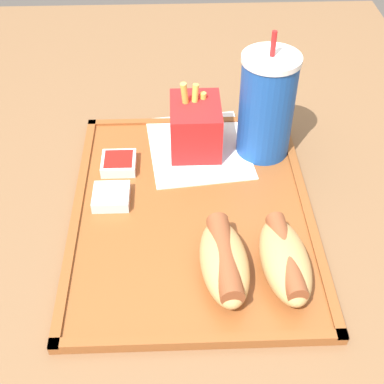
{
  "coord_description": "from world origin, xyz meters",
  "views": [
    {
      "loc": [
        0.56,
        0.01,
        1.26
      ],
      "look_at": [
        0.05,
        0.03,
        0.79
      ],
      "focal_mm": 50.0,
      "sensor_mm": 36.0,
      "label": 1
    }
  ],
  "objects_px": {
    "fries_carton": "(195,126)",
    "sauce_cup_mayo": "(111,196)",
    "hot_dog_far": "(285,260)",
    "hot_dog_near": "(224,261)",
    "sauce_cup_ketchup": "(119,163)",
    "soda_cup": "(267,106)"
  },
  "relations": [
    {
      "from": "fries_carton",
      "to": "sauce_cup_mayo",
      "type": "bearing_deg",
      "value": -45.9
    },
    {
      "from": "hot_dog_far",
      "to": "hot_dog_near",
      "type": "bearing_deg",
      "value": -90.0
    },
    {
      "from": "hot_dog_far",
      "to": "hot_dog_near",
      "type": "distance_m",
      "value": 0.07
    },
    {
      "from": "fries_carton",
      "to": "sauce_cup_ketchup",
      "type": "distance_m",
      "value": 0.12
    },
    {
      "from": "sauce_cup_mayo",
      "to": "sauce_cup_ketchup",
      "type": "distance_m",
      "value": 0.07
    },
    {
      "from": "hot_dog_far",
      "to": "hot_dog_near",
      "type": "xyz_separation_m",
      "value": [
        0.0,
        -0.07,
        0.0
      ]
    },
    {
      "from": "sauce_cup_ketchup",
      "to": "soda_cup",
      "type": "bearing_deg",
      "value": 99.12
    },
    {
      "from": "hot_dog_near",
      "to": "sauce_cup_mayo",
      "type": "relative_size",
      "value": 2.7
    },
    {
      "from": "hot_dog_near",
      "to": "sauce_cup_ketchup",
      "type": "distance_m",
      "value": 0.24
    },
    {
      "from": "soda_cup",
      "to": "sauce_cup_ketchup",
      "type": "bearing_deg",
      "value": -80.88
    },
    {
      "from": "soda_cup",
      "to": "hot_dog_near",
      "type": "xyz_separation_m",
      "value": [
        0.24,
        -0.08,
        -0.05
      ]
    },
    {
      "from": "hot_dog_far",
      "to": "sauce_cup_ketchup",
      "type": "distance_m",
      "value": 0.29
    },
    {
      "from": "fries_carton",
      "to": "sauce_cup_ketchup",
      "type": "height_order",
      "value": "fries_carton"
    },
    {
      "from": "soda_cup",
      "to": "sauce_cup_ketchup",
      "type": "height_order",
      "value": "soda_cup"
    },
    {
      "from": "fries_carton",
      "to": "sauce_cup_mayo",
      "type": "distance_m",
      "value": 0.17
    },
    {
      "from": "soda_cup",
      "to": "hot_dog_near",
      "type": "distance_m",
      "value": 0.25
    },
    {
      "from": "soda_cup",
      "to": "fries_carton",
      "type": "height_order",
      "value": "soda_cup"
    },
    {
      "from": "hot_dog_far",
      "to": "fries_carton",
      "type": "distance_m",
      "value": 0.26
    },
    {
      "from": "fries_carton",
      "to": "hot_dog_far",
      "type": "bearing_deg",
      "value": 20.91
    },
    {
      "from": "hot_dog_far",
      "to": "sauce_cup_mayo",
      "type": "xyz_separation_m",
      "value": [
        -0.13,
        -0.21,
        -0.02
      ]
    },
    {
      "from": "soda_cup",
      "to": "fries_carton",
      "type": "distance_m",
      "value": 0.11
    },
    {
      "from": "sauce_cup_mayo",
      "to": "hot_dog_near",
      "type": "bearing_deg",
      "value": 47.11
    }
  ]
}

